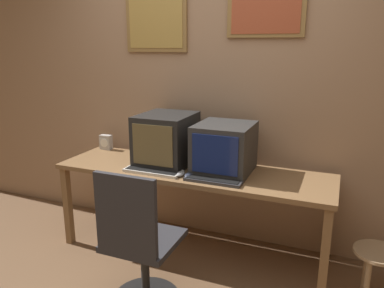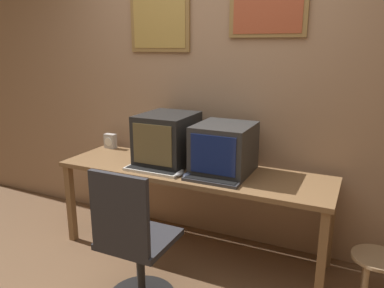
{
  "view_description": "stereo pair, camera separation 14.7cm",
  "coord_description": "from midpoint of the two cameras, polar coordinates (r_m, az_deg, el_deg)",
  "views": [
    {
      "loc": [
        1.06,
        -1.51,
        1.67
      ],
      "look_at": [
        0.0,
        1.07,
        0.93
      ],
      "focal_mm": 35.0,
      "sensor_mm": 36.0,
      "label": 1
    },
    {
      "loc": [
        1.19,
        -1.45,
        1.67
      ],
      "look_at": [
        0.0,
        1.07,
        0.93
      ],
      "focal_mm": 35.0,
      "sensor_mm": 36.0,
      "label": 2
    }
  ],
  "objects": [
    {
      "name": "keyboard_main",
      "position": [
        2.9,
        -7.37,
        -4.07
      ],
      "size": [
        0.45,
        0.17,
        0.03
      ],
      "color": "beige",
      "rests_on": "desk"
    },
    {
      "name": "wall_back",
      "position": [
        3.2,
        1.52,
        8.33
      ],
      "size": [
        8.0,
        0.08,
        2.6
      ],
      "color": "tan",
      "rests_on": "ground_plane"
    },
    {
      "name": "desk",
      "position": [
        2.97,
        -1.42,
        -5.22
      ],
      "size": [
        2.17,
        0.62,
        0.73
      ],
      "color": "olive",
      "rests_on": "ground_plane"
    },
    {
      "name": "keyboard_side",
      "position": [
        2.68,
        1.75,
        -5.5
      ],
      "size": [
        0.42,
        0.14,
        0.03
      ],
      "color": "#333338",
      "rests_on": "desk"
    },
    {
      "name": "monitor_right",
      "position": [
        2.85,
        3.48,
        -0.62
      ],
      "size": [
        0.42,
        0.46,
        0.37
      ],
      "color": "#333333",
      "rests_on": "desk"
    },
    {
      "name": "mouse_far_corner",
      "position": [
        2.8,
        -3.23,
        -4.58
      ],
      "size": [
        0.06,
        0.1,
        0.03
      ],
      "color": "gray",
      "rests_on": "desk"
    },
    {
      "name": "side_stool",
      "position": [
        2.75,
        24.95,
        -16.43
      ],
      "size": [
        0.31,
        0.31,
        0.41
      ],
      "color": "#9E7F5B",
      "rests_on": "ground_plane"
    },
    {
      "name": "desk_clock",
      "position": [
        3.6,
        -14.12,
        0.27
      ],
      "size": [
        0.11,
        0.07,
        0.14
      ],
      "color": "#B7B2AD",
      "rests_on": "desk"
    },
    {
      "name": "mouse_near_keyboard",
      "position": [
        2.76,
        -1.99,
        -4.78
      ],
      "size": [
        0.06,
        0.11,
        0.04
      ],
      "color": "#282D3D",
      "rests_on": "desk"
    },
    {
      "name": "monitor_left",
      "position": [
        3.04,
        -5.32,
        0.71
      ],
      "size": [
        0.41,
        0.48,
        0.41
      ],
      "color": "black",
      "rests_on": "desk"
    },
    {
      "name": "office_chair",
      "position": [
        2.49,
        -9.8,
        -15.67
      ],
      "size": [
        0.46,
        0.46,
        0.96
      ],
      "color": "black",
      "rests_on": "ground_plane"
    }
  ]
}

